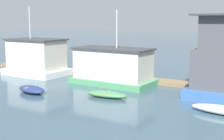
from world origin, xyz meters
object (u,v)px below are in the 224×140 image
at_px(houseboat_white, 36,58).
at_px(dinghy_green, 107,94).
at_px(dinghy_navy, 32,89).
at_px(houseboat_green, 113,67).

bearing_deg(houseboat_white, dinghy_green, -20.19).
bearing_deg(dinghy_navy, dinghy_green, 18.99).
bearing_deg(houseboat_white, houseboat_green, 1.16).
bearing_deg(houseboat_white, dinghy_navy, -47.14).
relative_size(houseboat_white, houseboat_green, 0.96).
relative_size(houseboat_green, dinghy_green, 2.20).
height_order(houseboat_green, dinghy_green, houseboat_green).
xyz_separation_m(houseboat_green, dinghy_navy, (-3.24, -5.90, -1.18)).
bearing_deg(dinghy_navy, houseboat_white, 132.86).
bearing_deg(houseboat_green, dinghy_green, -63.17).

